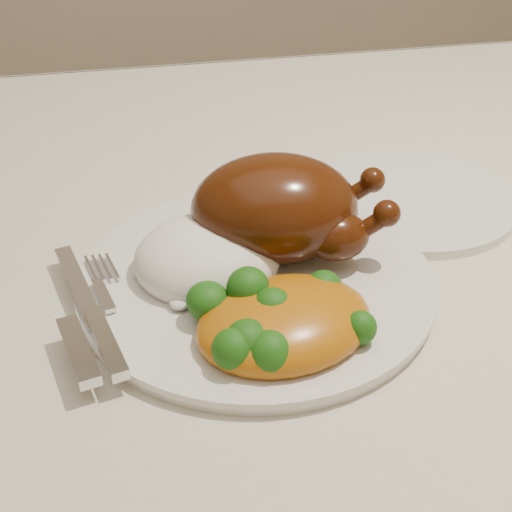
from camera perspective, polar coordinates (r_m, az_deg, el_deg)
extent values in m
cube|color=brown|center=(0.71, 5.05, 0.01)|extent=(1.60, 0.90, 0.04)
cube|color=beige|center=(0.69, 5.15, 1.65)|extent=(1.72, 1.02, 0.01)
cube|color=beige|center=(1.18, -2.13, 11.15)|extent=(1.72, 0.01, 0.18)
cylinder|color=silver|center=(0.61, 0.00, -2.06)|extent=(0.34, 0.34, 0.01)
cylinder|color=silver|center=(0.75, 12.28, 4.48)|extent=(0.27, 0.27, 0.01)
ellipsoid|color=#471B07|center=(0.61, 1.49, 3.85)|extent=(0.16, 0.13, 0.09)
ellipsoid|color=#471B07|center=(0.60, 0.65, 5.25)|extent=(0.08, 0.06, 0.04)
ellipsoid|color=#471B07|center=(0.60, 6.52, 1.54)|extent=(0.06, 0.04, 0.04)
sphere|color=#471B07|center=(0.60, 10.43, 3.37)|extent=(0.02, 0.02, 0.02)
ellipsoid|color=#471B07|center=(0.65, 5.69, 4.32)|extent=(0.06, 0.04, 0.04)
sphere|color=#471B07|center=(0.65, 9.30, 6.02)|extent=(0.02, 0.02, 0.02)
sphere|color=#471B07|center=(0.59, -2.81, 0.82)|extent=(0.03, 0.03, 0.03)
sphere|color=#471B07|center=(0.65, -2.97, 4.07)|extent=(0.03, 0.03, 0.03)
ellipsoid|color=white|center=(0.61, -3.93, -0.27)|extent=(0.13, 0.12, 0.07)
ellipsoid|color=#B35E0B|center=(0.54, 2.27, -5.42)|extent=(0.16, 0.13, 0.05)
ellipsoid|color=#B35E0B|center=(0.56, 5.69, -4.19)|extent=(0.06, 0.06, 0.03)
ellipsoid|color=#153809|center=(0.51, -1.85, -7.46)|extent=(0.03, 0.03, 0.03)
ellipsoid|color=#153809|center=(0.52, 2.06, -6.87)|extent=(0.03, 0.03, 0.03)
ellipsoid|color=#153809|center=(0.57, 5.41, -2.80)|extent=(0.03, 0.03, 0.03)
ellipsoid|color=#153809|center=(0.51, -0.68, -7.04)|extent=(0.04, 0.04, 0.04)
ellipsoid|color=#153809|center=(0.53, 8.37, -5.70)|extent=(0.02, 0.02, 0.03)
ellipsoid|color=#153809|center=(0.56, 1.73, -3.40)|extent=(0.02, 0.02, 0.02)
ellipsoid|color=#153809|center=(0.55, -3.90, -3.55)|extent=(0.03, 0.03, 0.03)
ellipsoid|color=#153809|center=(0.55, -4.12, -4.01)|extent=(0.02, 0.02, 0.02)
ellipsoid|color=#153809|center=(0.51, 1.11, -7.86)|extent=(0.03, 0.03, 0.04)
ellipsoid|color=#153809|center=(0.55, -0.64, -2.58)|extent=(0.03, 0.03, 0.03)
ellipsoid|color=#153809|center=(0.53, 1.33, -3.95)|extent=(0.03, 0.03, 0.03)
cube|color=silver|center=(0.61, -14.04, -2.26)|extent=(0.04, 0.12, 0.00)
cube|color=silver|center=(0.54, -14.04, -7.36)|extent=(0.03, 0.08, 0.01)
cube|color=silver|center=(0.54, -11.91, -6.79)|extent=(0.03, 0.08, 0.01)
cube|color=silver|center=(0.61, -12.16, -1.97)|extent=(0.03, 0.09, 0.00)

